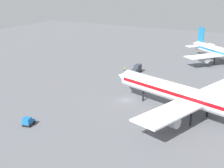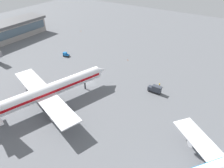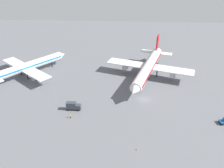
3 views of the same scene
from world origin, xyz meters
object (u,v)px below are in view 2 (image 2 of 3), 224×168
(airplane_at_gate, at_px, (220,168))
(baggage_tug, at_px, (66,54))
(ground_crew_worker, at_px, (159,85))
(catering_truck, at_px, (155,89))
(safety_cone_mid_apron, at_px, (81,31))
(airplane_taxiing, at_px, (47,91))
(safety_cone_far_side, at_px, (128,60))

(airplane_at_gate, height_order, baggage_tug, airplane_at_gate)
(ground_crew_worker, bearing_deg, catering_truck, 28.62)
(airplane_at_gate, height_order, safety_cone_mid_apron, airplane_at_gate)
(airplane_at_gate, height_order, ground_crew_worker, airplane_at_gate)
(catering_truck, distance_m, baggage_tug, 56.26)
(airplane_taxiing, xyz_separation_m, safety_cone_far_side, (-49.27, 7.40, -5.68))
(catering_truck, relative_size, ground_crew_worker, 3.37)
(baggage_tug, relative_size, safety_cone_far_side, 5.86)
(catering_truck, relative_size, safety_cone_far_side, 9.37)
(catering_truck, bearing_deg, ground_crew_worker, -89.68)
(catering_truck, bearing_deg, airplane_at_gate, 135.12)
(airplane_taxiing, bearing_deg, ground_crew_worker, -24.02)
(safety_cone_mid_apron, bearing_deg, safety_cone_far_side, 66.91)
(ground_crew_worker, bearing_deg, airplane_at_gate, 68.55)
(airplane_taxiing, distance_m, safety_cone_far_side, 50.15)
(airplane_at_gate, relative_size, safety_cone_mid_apron, 64.55)
(safety_cone_mid_apron, relative_size, safety_cone_far_side, 1.00)
(catering_truck, xyz_separation_m, safety_cone_far_side, (-19.78, -24.11, -1.40))
(airplane_at_gate, bearing_deg, catering_truck, -96.11)
(ground_crew_worker, bearing_deg, safety_cone_far_side, -93.32)
(safety_cone_mid_apron, bearing_deg, baggage_tug, 28.47)
(airplane_taxiing, height_order, safety_cone_far_side, airplane_taxiing)
(airplane_taxiing, relative_size, baggage_tug, 14.97)
(safety_cone_mid_apron, bearing_deg, airplane_at_gate, 56.23)
(catering_truck, height_order, ground_crew_worker, catering_truck)
(airplane_taxiing, xyz_separation_m, catering_truck, (-29.50, 31.50, -4.28))
(airplane_taxiing, xyz_separation_m, ground_crew_worker, (-34.87, 31.41, -5.13))
(airplane_at_gate, bearing_deg, safety_cone_mid_apron, -85.66)
(airplane_taxiing, relative_size, safety_cone_mid_apron, 87.68)
(airplane_taxiing, distance_m, catering_truck, 43.37)
(airplane_at_gate, relative_size, ground_crew_worker, 23.19)
(airplane_taxiing, height_order, ground_crew_worker, airplane_taxiing)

